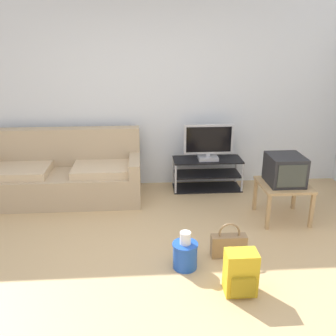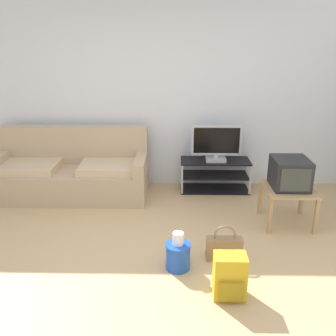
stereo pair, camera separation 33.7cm
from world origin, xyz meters
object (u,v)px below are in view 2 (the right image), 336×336
at_px(tv_stand, 215,175).
at_px(backpack, 230,276).
at_px(crt_tv, 290,173).
at_px(cleaning_bucket, 178,254).
at_px(couch, 72,172).
at_px(flat_tv, 216,144).
at_px(handbag, 224,247).
at_px(side_table, 288,193).

bearing_deg(tv_stand, backpack, -92.70).
xyz_separation_m(crt_tv, cleaning_bucket, (-1.28, -0.96, -0.47)).
bearing_deg(backpack, couch, 142.97).
bearing_deg(flat_tv, crt_tv, -52.59).
distance_m(handbag, cleaning_bucket, 0.49).
xyz_separation_m(backpack, cleaning_bucket, (-0.43, 0.40, -0.04)).
xyz_separation_m(crt_tv, backpack, (-0.85, -1.36, -0.43)).
distance_m(side_table, cleaning_bucket, 1.61).
height_order(handbag, cleaning_bucket, cleaning_bucket).
bearing_deg(side_table, tv_stand, 126.34).
bearing_deg(handbag, tv_stand, 87.35).
bearing_deg(couch, crt_tv, -16.31).
bearing_deg(tv_stand, handbag, -92.65).
relative_size(tv_stand, crt_tv, 2.21).
relative_size(handbag, cleaning_bucket, 0.97).
relative_size(couch, tv_stand, 2.12).
relative_size(crt_tv, backpack, 1.12).
relative_size(couch, side_table, 3.63).
xyz_separation_m(side_table, backpack, (-0.85, -1.34, -0.19)).
height_order(side_table, handbag, side_table).
bearing_deg(handbag, couch, 140.22).
relative_size(couch, backpack, 5.25).
height_order(couch, backpack, couch).
relative_size(side_table, cleaning_bucket, 1.51).
height_order(couch, flat_tv, flat_tv).
bearing_deg(flat_tv, backpack, -92.72).
distance_m(couch, flat_tv, 2.03).
bearing_deg(flat_tv, tv_stand, 90.00).
xyz_separation_m(flat_tv, handbag, (-0.08, -1.76, -0.57)).
bearing_deg(crt_tv, flat_tv, 127.41).
xyz_separation_m(couch, tv_stand, (1.99, 0.19, -0.10)).
height_order(tv_stand, backpack, tv_stand).
relative_size(side_table, backpack, 1.45).
distance_m(flat_tv, side_table, 1.27).
bearing_deg(tv_stand, cleaning_bucket, -105.51).
distance_m(tv_stand, backpack, 2.35).
bearing_deg(crt_tv, tv_stand, 126.79).
bearing_deg(side_table, flat_tv, 126.96).
bearing_deg(couch, flat_tv, 4.83).
xyz_separation_m(side_table, handbag, (-0.82, -0.78, -0.26)).
xyz_separation_m(couch, backpack, (1.88, -2.16, -0.14)).
xyz_separation_m(tv_stand, crt_tv, (0.74, -0.99, 0.40)).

